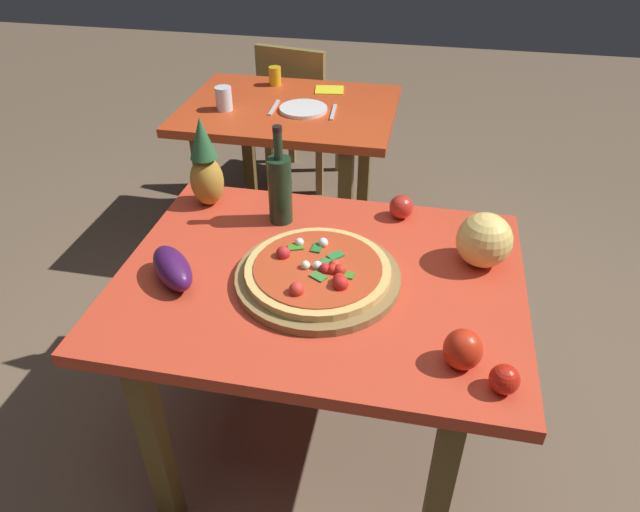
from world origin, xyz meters
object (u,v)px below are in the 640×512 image
eggplant (172,268)px  display_table (320,299)px  napkin_folded (329,90)px  melon (484,240)px  pizza (317,270)px  dinner_plate (303,109)px  background_table (290,128)px  pineapple_left (205,167)px  bell_pepper (463,349)px  fork_utensil (274,108)px  dining_chair (299,108)px  tomato_near_board (401,207)px  wine_bottle (280,188)px  drinking_glass_juice (275,76)px  pizza_board (316,277)px  drinking_glass_water (224,99)px  knife_utensil (333,112)px  tomato_by_bottle (504,379)px

eggplant → display_table: bearing=15.3°
napkin_folded → melon: bearing=-62.3°
pizza → dinner_plate: 1.27m
background_table → napkin_folded: napkin_folded is taller
pineapple_left → bell_pepper: 1.04m
melon → napkin_folded: (-0.70, 1.33, -0.08)m
bell_pepper → fork_utensil: bell_pepper is taller
dining_chair → tomato_near_board: dining_chair is taller
pineapple_left → tomato_near_board: bearing=3.4°
wine_bottle → pineapple_left: (-0.27, 0.06, 0.02)m
pineapple_left → drinking_glass_juice: pineapple_left is taller
dinner_plate → bell_pepper: bearing=-64.1°
pineapple_left → fork_utensil: (-0.01, 0.88, -0.13)m
wine_bottle → pineapple_left: wine_bottle is taller
pizza_board → drinking_glass_juice: size_ratio=5.11×
background_table → pizza_board: (0.40, -1.27, 0.12)m
fork_utensil → tomato_near_board: bearing=-54.0°
wine_bottle → tomato_near_board: bearing=14.1°
pineapple_left → display_table: bearing=-35.4°
melon → drinking_glass_water: melon is taller
dining_chair → pineapple_left: 1.58m
drinking_glass_juice → napkin_folded: bearing=-5.4°
dining_chair → pineapple_left: pineapple_left is taller
knife_utensil → napkin_folded: size_ratio=1.29×
display_table → bell_pepper: (0.40, -0.27, 0.14)m
dinner_plate → tomato_near_board: bearing=-58.4°
pineapple_left → knife_utensil: size_ratio=1.72×
background_table → napkin_folded: 0.30m
dining_chair → melon: 1.98m
background_table → dinner_plate: (0.08, -0.05, 0.12)m
dining_chair → bell_pepper: dining_chair is taller
background_table → pizza_board: 1.34m
tomato_near_board → napkin_folded: (-0.45, 1.12, -0.04)m
tomato_by_bottle → drinking_glass_water: bearing=128.3°
display_table → dining_chair: (-0.50, 1.85, -0.16)m
pizza → drinking_glass_juice: bearing=109.1°
wine_bottle → drinking_glass_water: bearing=119.5°
background_table → dinner_plate: size_ratio=4.50×
pizza_board → melon: 0.49m
pizza_board → bell_pepper: size_ratio=4.57×
eggplant → dinner_plate: (0.08, 1.31, -0.04)m
tomato_near_board → drinking_glass_water: (-0.88, 0.78, 0.01)m
pizza_board → napkin_folded: 1.53m
pineapple_left → pizza_board: bearing=-38.0°
fork_utensil → eggplant: bearing=-89.3°
pizza_board → pineapple_left: size_ratio=1.50×
dining_chair → bell_pepper: (0.89, -2.13, 0.30)m
tomato_near_board → tomato_by_bottle: bearing=-67.4°
knife_utensil → wine_bottle: bearing=-94.7°
display_table → background_table: size_ratio=1.16×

